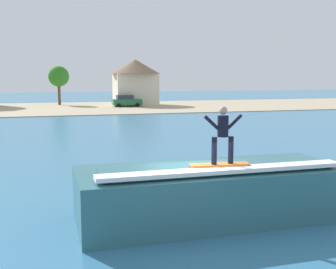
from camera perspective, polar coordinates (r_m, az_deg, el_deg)
ground_plane at (r=13.09m, az=2.93°, el=-11.70°), size 260.00×260.00×0.00m
wave_crest at (r=13.15m, az=5.97°, el=-7.77°), size 8.22×3.14×1.80m
surfboard at (r=12.35m, az=7.06°, el=-4.11°), size 1.79×0.58×0.06m
surfer at (r=12.17m, az=7.50°, el=0.35°), size 1.20×0.32×1.68m
shoreline_bank at (r=63.90m, az=-12.66°, el=3.59°), size 120.00×27.56×0.08m
car_far_shore at (r=64.69m, az=-5.70°, el=4.59°), size 4.44×2.20×1.86m
house_gabled_white at (r=68.35m, az=-4.50°, el=7.54°), size 8.23×8.23×7.43m
tree_short_bushy at (r=70.88m, az=-14.70°, el=7.65°), size 3.35×3.35×6.40m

